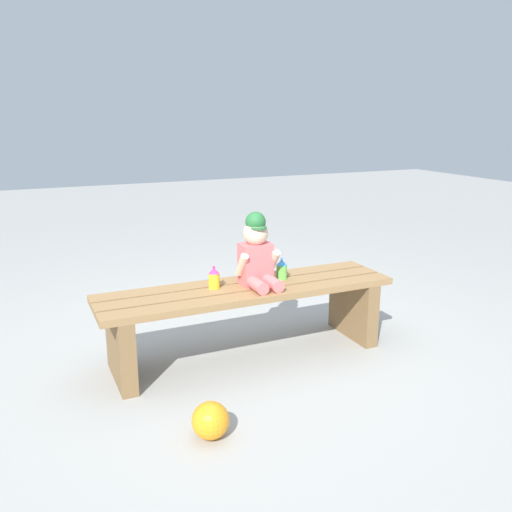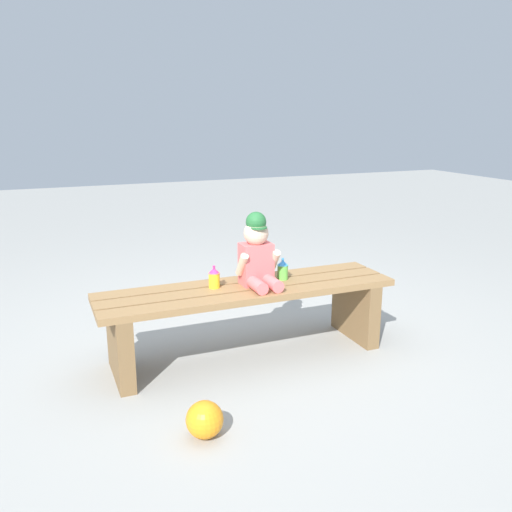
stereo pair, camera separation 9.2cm
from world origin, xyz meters
name	(u,v)px [view 2 (the right image)]	position (x,y,z in m)	size (l,w,h in m)	color
ground_plane	(248,355)	(0.00, 0.00, 0.00)	(16.00, 16.00, 0.00)	#999993
park_bench	(248,308)	(0.00, 0.00, 0.29)	(1.64, 0.41, 0.41)	olive
child_figure	(257,254)	(0.06, 0.00, 0.59)	(0.23, 0.27, 0.40)	#E56666
sippy_cup_left	(214,277)	(-0.18, 0.04, 0.47)	(0.06, 0.06, 0.12)	yellow
sippy_cup_right	(283,269)	(0.23, 0.04, 0.47)	(0.06, 0.06, 0.12)	#66CC4C
toy_ball	(205,420)	(-0.46, -0.67, 0.08)	(0.16, 0.16, 0.16)	orange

